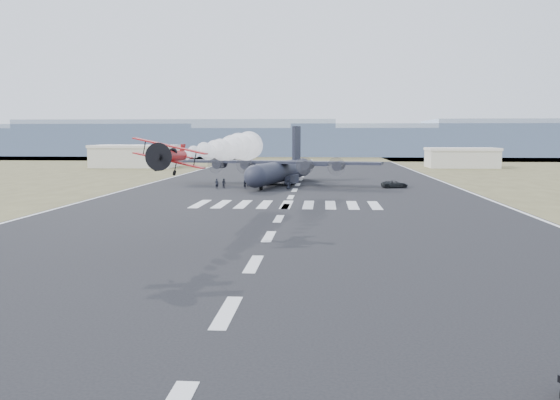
# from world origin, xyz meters

# --- Properties ---
(ground) EXTENTS (500.00, 500.00, 0.00)m
(ground) POSITION_xyz_m (0.00, 0.00, 0.00)
(ground) COLOR black
(ground) RESTS_ON ground
(scrub_far) EXTENTS (500.00, 80.00, 0.00)m
(scrub_far) POSITION_xyz_m (0.00, 230.00, 0.00)
(scrub_far) COLOR brown
(scrub_far) RESTS_ON ground
(runway_markings) EXTENTS (60.00, 260.00, 0.01)m
(runway_markings) POSITION_xyz_m (0.00, 60.00, 0.01)
(runway_markings) COLOR silver
(runway_markings) RESTS_ON ground
(ridge_seg_b) EXTENTS (150.00, 50.00, 15.00)m
(ridge_seg_b) POSITION_xyz_m (-130.00, 260.00, 7.50)
(ridge_seg_b) COLOR #8B9CB1
(ridge_seg_b) RESTS_ON ground
(ridge_seg_c) EXTENTS (150.00, 50.00, 17.00)m
(ridge_seg_c) POSITION_xyz_m (-65.00, 260.00, 8.50)
(ridge_seg_c) COLOR #8B9CB1
(ridge_seg_c) RESTS_ON ground
(ridge_seg_d) EXTENTS (150.00, 50.00, 13.00)m
(ridge_seg_d) POSITION_xyz_m (0.00, 260.00, 6.50)
(ridge_seg_d) COLOR #8B9CB1
(ridge_seg_d) RESTS_ON ground
(ridge_seg_e) EXTENTS (150.00, 50.00, 15.00)m
(ridge_seg_e) POSITION_xyz_m (65.00, 260.00, 7.50)
(ridge_seg_e) COLOR #8B9CB1
(ridge_seg_e) RESTS_ON ground
(hangar_left) EXTENTS (24.50, 14.50, 6.70)m
(hangar_left) POSITION_xyz_m (-52.00, 145.00, 3.41)
(hangar_left) COLOR #BCB9A7
(hangar_left) RESTS_ON ground
(hangar_right) EXTENTS (20.50, 12.50, 5.90)m
(hangar_right) POSITION_xyz_m (46.00, 150.00, 3.01)
(hangar_right) COLOR #BCB9A7
(hangar_right) RESTS_ON ground
(aerobatic_biplane) EXTENTS (6.21, 5.64, 2.98)m
(aerobatic_biplane) POSITION_xyz_m (-7.56, 17.65, 7.76)
(aerobatic_biplane) COLOR #B71F0C
(smoke_trail) EXTENTS (4.15, 33.84, 3.95)m
(smoke_trail) POSITION_xyz_m (-5.96, 45.26, 8.01)
(smoke_trail) COLOR white
(transport_aircraft) EXTENTS (39.31, 32.16, 11.43)m
(transport_aircraft) POSITION_xyz_m (-3.23, 83.64, 2.95)
(transport_aircraft) COLOR black
(transport_aircraft) RESTS_ON ground
(support_vehicle) EXTENTS (5.12, 3.06, 1.33)m
(support_vehicle) POSITION_xyz_m (17.90, 78.04, 0.67)
(support_vehicle) COLOR black
(support_vehicle) RESTS_ON ground
(crew_a) EXTENTS (0.79, 0.71, 1.83)m
(crew_a) POSITION_xyz_m (-14.01, 73.77, 0.92)
(crew_a) COLOR black
(crew_a) RESTS_ON ground
(crew_b) EXTENTS (0.97, 0.94, 1.72)m
(crew_b) POSITION_xyz_m (-13.00, 75.39, 0.86)
(crew_b) COLOR black
(crew_b) RESTS_ON ground
(crew_c) EXTENTS (1.29, 1.08, 1.82)m
(crew_c) POSITION_xyz_m (-9.16, 80.24, 0.91)
(crew_c) COLOR black
(crew_c) RESTS_ON ground
(crew_d) EXTENTS (1.11, 0.95, 1.69)m
(crew_d) POSITION_xyz_m (-5.49, 79.44, 0.84)
(crew_d) COLOR black
(crew_d) RESTS_ON ground
(crew_e) EXTENTS (0.90, 0.62, 1.72)m
(crew_e) POSITION_xyz_m (-1.22, 73.56, 0.86)
(crew_e) COLOR black
(crew_e) RESTS_ON ground
(crew_f) EXTENTS (1.58, 0.69, 1.65)m
(crew_f) POSITION_xyz_m (-1.19, 75.63, 0.82)
(crew_f) COLOR black
(crew_f) RESTS_ON ground
(crew_g) EXTENTS (0.73, 0.75, 1.59)m
(crew_g) POSITION_xyz_m (-9.07, 74.32, 0.80)
(crew_g) COLOR black
(crew_g) RESTS_ON ground
(crew_h) EXTENTS (0.93, 0.60, 1.88)m
(crew_h) POSITION_xyz_m (-9.40, 78.37, 0.94)
(crew_h) COLOR black
(crew_h) RESTS_ON ground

